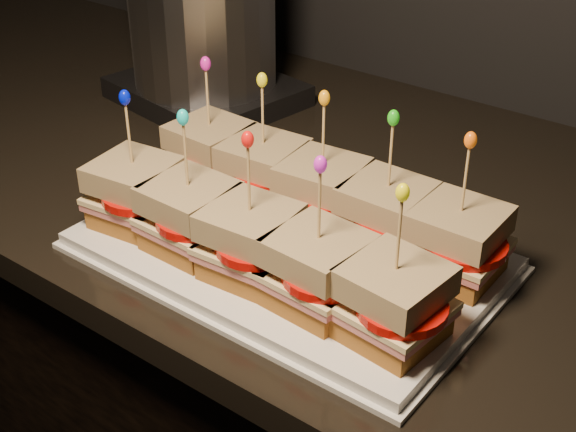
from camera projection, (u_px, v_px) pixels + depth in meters
The scene contains 74 objects.
granite_slab at pixel (372, 208), 0.99m from camera, with size 2.60×0.71×0.04m, color black.
platter at pixel (288, 253), 0.86m from camera, with size 0.43×0.27×0.02m, color silver.
platter_rim at pixel (288, 257), 0.86m from camera, with size 0.44×0.28×0.01m, color silver.
sandwich_0_bread_bot at pixel (212, 171), 0.97m from camera, with size 0.08×0.08×0.02m, color brown.
sandwich_0_ham at pixel (211, 160), 0.96m from camera, with size 0.09×0.09×0.01m, color #BE5E5E.
sandwich_0_cheese at pixel (211, 155), 0.96m from camera, with size 0.09×0.09×0.01m, color beige.
sandwich_0_tomato at pixel (214, 154), 0.95m from camera, with size 0.08×0.08×0.01m, color #C10C06.
sandwich_0_bread_top at pixel (209, 135), 0.95m from camera, with size 0.08×0.08×0.03m, color #512D0A.
sandwich_0_pick at pixel (208, 101), 0.93m from camera, with size 0.00×0.00×0.09m, color tan.
sandwich_0_frill at pixel (205, 64), 0.90m from camera, with size 0.01×0.01×0.02m, color #D219A1.
sandwich_1_bread_bot at pixel (264, 191), 0.93m from camera, with size 0.08×0.08×0.02m, color brown.
sandwich_1_ham at pixel (264, 180), 0.92m from camera, with size 0.09×0.09×0.01m, color #BE5E5E.
sandwich_1_cheese at pixel (264, 174), 0.92m from camera, with size 0.09×0.09×0.01m, color beige.
sandwich_1_tomato at pixel (269, 174), 0.90m from camera, with size 0.08×0.08×0.01m, color #C10C06.
sandwich_1_bread_top at pixel (263, 154), 0.91m from camera, with size 0.08×0.08×0.03m, color #512D0A.
sandwich_1_pick at pixel (263, 118), 0.88m from camera, with size 0.00×0.00×0.09m, color tan.
sandwich_1_frill at pixel (262, 80), 0.86m from camera, with size 0.01×0.01×0.02m, color yellow.
sandwich_2_bread_bot at pixel (321, 213), 0.89m from camera, with size 0.08×0.08×0.02m, color brown.
sandwich_2_ham at pixel (322, 201), 0.88m from camera, with size 0.09×0.09×0.01m, color #BE5E5E.
sandwich_2_cheese at pixel (322, 196), 0.88m from camera, with size 0.09×0.09×0.01m, color beige.
sandwich_2_tomato at pixel (328, 195), 0.86m from camera, with size 0.08×0.08×0.01m, color #C10C06.
sandwich_2_bread_top at pixel (322, 175), 0.86m from camera, with size 0.08×0.08×0.03m, color #512D0A.
sandwich_2_pick at pixel (323, 138), 0.84m from camera, with size 0.00×0.00×0.09m, color tan.
sandwich_2_frill at pixel (324, 98), 0.82m from camera, with size 0.01×0.01×0.02m, color orange.
sandwich_3_bread_bot at pixel (385, 237), 0.85m from camera, with size 0.08×0.08×0.02m, color brown.
sandwich_3_ham at pixel (385, 225), 0.84m from camera, with size 0.09×0.09×0.01m, color #BE5E5E.
sandwich_3_cheese at pixel (386, 219), 0.83m from camera, with size 0.09×0.09×0.01m, color beige.
sandwich_3_tomato at pixel (393, 219), 0.82m from camera, with size 0.08×0.08×0.01m, color #C10C06.
sandwich_3_bread_top at pixel (387, 198), 0.82m from camera, with size 0.08×0.08×0.03m, color #512D0A.
sandwich_3_pick at pixel (390, 159), 0.80m from camera, with size 0.00×0.00×0.09m, color tan.
sandwich_3_frill at pixel (393, 118), 0.77m from camera, with size 0.01×0.01×0.02m, color #1FB115.
sandwich_4_bread_bot at pixel (454, 264), 0.80m from camera, with size 0.08×0.08×0.02m, color brown.
sandwich_4_ham at pixel (456, 251), 0.80m from camera, with size 0.09×0.09×0.01m, color #BE5E5E.
sandwich_4_cheese at pixel (457, 245), 0.79m from camera, with size 0.09×0.09×0.01m, color beige.
sandwich_4_tomato at pixel (466, 246), 0.78m from camera, with size 0.08×0.08×0.01m, color #C10C06.
sandwich_4_bread_top at pixel (460, 223), 0.78m from camera, with size 0.08×0.08×0.03m, color #512D0A.
sandwich_4_pick at pixel (465, 183), 0.76m from camera, with size 0.00×0.00×0.09m, color tan.
sandwich_4_frill at pixel (471, 140), 0.73m from camera, with size 0.01×0.01×0.02m, color orange.
sandwich_5_bread_bot at pixel (138, 213), 0.89m from camera, with size 0.08×0.08×0.02m, color brown.
sandwich_5_ham at pixel (136, 201), 0.88m from camera, with size 0.09×0.09×0.01m, color #BE5E5E.
sandwich_5_cheese at pixel (136, 195), 0.88m from camera, with size 0.09×0.09×0.01m, color beige.
sandwich_5_tomato at pixel (139, 195), 0.86m from camera, with size 0.08×0.08×0.01m, color #C10C06.
sandwich_5_bread_top at pixel (133, 174), 0.86m from camera, with size 0.08×0.08×0.03m, color #512D0A.
sandwich_5_pick at pixel (129, 137), 0.84m from camera, with size 0.00×0.00×0.09m, color tan.
sandwich_5_frill at pixel (125, 97), 0.82m from camera, with size 0.01×0.01×0.02m, color #040FCF.
sandwich_6_bread_bot at pixel (192, 237), 0.85m from camera, with size 0.08×0.08×0.02m, color brown.
sandwich_6_ham at pixel (191, 224), 0.84m from camera, with size 0.09×0.09×0.01m, color #BE5E5E.
sandwich_6_cheese at pixel (190, 219), 0.84m from camera, with size 0.09×0.09×0.01m, color beige.
sandwich_6_tomato at pixel (194, 218), 0.82m from camera, with size 0.08×0.08×0.01m, color #C10C06.
sandwich_6_bread_top at pixel (189, 197), 0.82m from camera, with size 0.08×0.08×0.03m, color #512D0A.
sandwich_6_pick at pixel (186, 159), 0.80m from camera, with size 0.00×0.00×0.09m, color tan.
sandwich_6_frill at pixel (183, 117), 0.78m from camera, with size 0.01×0.01×0.02m, color #14C8C1.
sandwich_7_bread_bot at pixel (251, 263), 0.80m from camera, with size 0.08×0.08×0.02m, color brown.
sandwich_7_ham at pixel (251, 250), 0.80m from camera, with size 0.09×0.09×0.01m, color #BE5E5E.
sandwich_7_cheese at pixel (251, 245), 0.79m from camera, with size 0.09×0.09×0.01m, color beige.
sandwich_7_tomato at pixel (256, 245), 0.78m from camera, with size 0.08×0.08×0.01m, color #C10C06.
sandwich_7_bread_top at pixel (250, 222), 0.78m from camera, with size 0.08×0.08×0.03m, color #512D0A.
sandwich_7_pick at pixel (249, 183), 0.76m from camera, with size 0.00×0.00×0.09m, color tan.
sandwich_7_frill at pixel (248, 139), 0.73m from camera, with size 0.01×0.01×0.02m, color red.
sandwich_8_bread_bot at pixel (317, 292), 0.76m from camera, with size 0.08×0.08×0.02m, color brown.
sandwich_8_ham at pixel (318, 279), 0.75m from camera, with size 0.09×0.09×0.01m, color #BE5E5E.
sandwich_8_cheese at pixel (318, 273), 0.75m from camera, with size 0.09×0.09×0.01m, color beige.
sandwich_8_tomato at pixel (325, 274), 0.74m from camera, with size 0.08×0.08×0.01m, color #C10C06.
sandwich_8_bread_top at pixel (318, 250), 0.74m from camera, with size 0.08×0.08×0.03m, color #512D0A.
sandwich_8_pick at pixel (319, 209), 0.71m from camera, with size 0.00×0.00×0.09m, color tan.
sandwich_8_frill at pixel (320, 164), 0.69m from camera, with size 0.01×0.01×0.02m, color #D223CE.
sandwich_9_bread_bot at pixel (391, 325), 0.72m from camera, with size 0.08×0.08×0.02m, color brown.
sandwich_9_ham at pixel (392, 312), 0.71m from camera, with size 0.09×0.09×0.01m, color #BE5E5E.
sandwich_9_cheese at pixel (393, 306), 0.71m from camera, with size 0.09×0.09×0.01m, color beige.
sandwich_9_tomato at pixel (402, 307), 0.69m from camera, with size 0.08×0.08×0.01m, color #C10C06.
sandwich_9_bread_top at pixel (395, 282), 0.70m from camera, with size 0.08×0.08×0.03m, color #512D0A.
sandwich_9_pick at pixel (399, 239), 0.67m from camera, with size 0.00×0.00×0.09m, color tan.
sandwich_9_frill at pixel (403, 193), 0.65m from camera, with size 0.01×0.01×0.02m, color yellow.
appliance_base at pixel (207, 91), 1.22m from camera, with size 0.26×0.21×0.03m, color #262628.
Camera 1 is at (0.65, 0.91, 1.41)m, focal length 50.00 mm.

